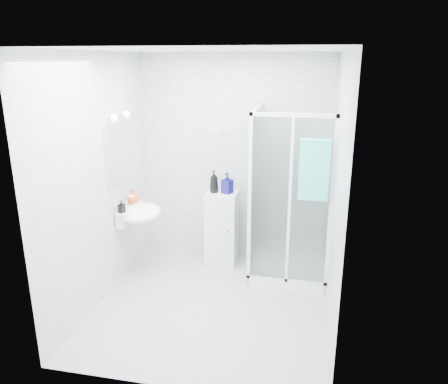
% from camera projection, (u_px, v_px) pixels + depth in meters
% --- Properties ---
extents(room, '(2.40, 2.60, 2.60)m').
position_uv_depth(room, '(212.00, 187.00, 4.32)').
color(room, white).
rests_on(room, ground).
extents(shower_enclosure, '(0.90, 0.95, 2.00)m').
position_uv_depth(shower_enclosure, '(282.00, 242.00, 5.16)').
color(shower_enclosure, white).
rests_on(shower_enclosure, ground).
extents(wall_basin, '(0.46, 0.56, 0.35)m').
position_uv_depth(wall_basin, '(139.00, 213.00, 5.08)').
color(wall_basin, white).
rests_on(wall_basin, ground).
extents(mirror, '(0.02, 0.60, 0.70)m').
position_uv_depth(mirror, '(119.00, 153.00, 4.91)').
color(mirror, white).
rests_on(mirror, room).
extents(vanity_lights, '(0.10, 0.40, 0.08)m').
position_uv_depth(vanity_lights, '(120.00, 116.00, 4.78)').
color(vanity_lights, silver).
rests_on(vanity_lights, room).
extents(wall_hooks, '(0.23, 0.06, 0.03)m').
position_uv_depth(wall_hooks, '(215.00, 134.00, 5.45)').
color(wall_hooks, silver).
rests_on(wall_hooks, room).
extents(storage_cabinet, '(0.39, 0.41, 0.93)m').
position_uv_depth(storage_cabinet, '(222.00, 228.00, 5.53)').
color(storage_cabinet, silver).
rests_on(storage_cabinet, ground).
extents(hand_towel, '(0.30, 0.04, 0.65)m').
position_uv_depth(hand_towel, '(314.00, 169.00, 4.43)').
color(hand_towel, '#36CCBD').
rests_on(hand_towel, shower_enclosure).
extents(shampoo_bottle_a, '(0.13, 0.13, 0.28)m').
position_uv_depth(shampoo_bottle_a, '(214.00, 182.00, 5.39)').
color(shampoo_bottle_a, black).
rests_on(shampoo_bottle_a, storage_cabinet).
extents(shampoo_bottle_b, '(0.15, 0.15, 0.26)m').
position_uv_depth(shampoo_bottle_b, '(227.00, 183.00, 5.37)').
color(shampoo_bottle_b, '#0D0D4F').
rests_on(shampoo_bottle_b, storage_cabinet).
extents(soap_dispenser_orange, '(0.15, 0.15, 0.19)m').
position_uv_depth(soap_dispenser_orange, '(133.00, 196.00, 5.19)').
color(soap_dispenser_orange, '#E0501A').
rests_on(soap_dispenser_orange, wall_basin).
extents(soap_dispenser_black, '(0.08, 0.08, 0.14)m').
position_uv_depth(soap_dispenser_black, '(121.00, 207.00, 4.89)').
color(soap_dispenser_black, black).
rests_on(soap_dispenser_black, wall_basin).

